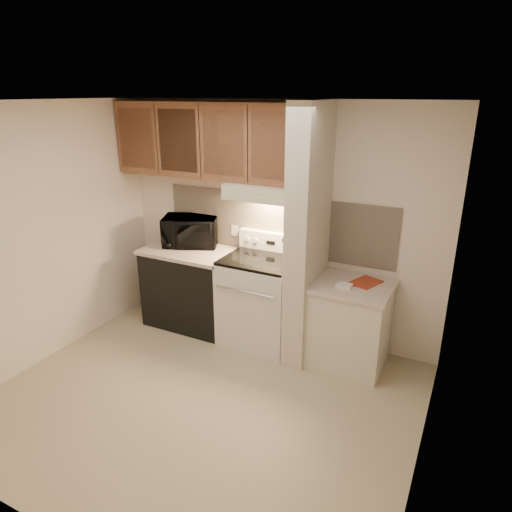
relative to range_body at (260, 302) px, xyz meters
The scene contains 50 objects.
floor 1.24m from the range_body, 90.00° to the right, with size 3.60×3.60×0.00m, color tan.
ceiling 2.34m from the range_body, 90.00° to the right, with size 3.60×3.60×0.00m, color white.
wall_back 0.86m from the range_body, 90.00° to the left, with size 3.60×0.02×2.50m, color #F5E4D0.
wall_left 2.28m from the range_body, 147.31° to the right, with size 0.02×3.00×2.50m, color #F5E4D0.
wall_right 2.28m from the range_body, 32.69° to the right, with size 0.02×3.00×2.50m, color #F5E4D0.
backsplash 0.84m from the range_body, 90.00° to the left, with size 2.60×0.02×0.63m, color beige.
range_body is the anchor object (origin of this frame).
oven_window 0.32m from the range_body, 90.00° to the right, with size 0.50×0.01×0.30m, color black.
oven_handle 0.44m from the range_body, 90.00° to the right, with size 0.02×0.02×0.65m, color silver.
cooktop 0.48m from the range_body, ahead, with size 0.74×0.64×0.03m, color black.
range_backguard 0.66m from the range_body, 90.00° to the left, with size 0.76×0.08×0.20m, color silver.
range_display 0.64m from the range_body, 90.00° to the left, with size 0.10×0.01×0.04m, color black.
range_knob_left_outer 0.70m from the range_body, 139.40° to the left, with size 0.05×0.05×0.02m, color silver.
range_knob_left_inner 0.66m from the range_body, 126.87° to the left, with size 0.05×0.05×0.02m, color silver.
range_knob_right_inner 0.66m from the range_body, 53.13° to the left, with size 0.05×0.05×0.02m, color silver.
range_knob_right_outer 0.70m from the range_body, 40.60° to the left, with size 0.05×0.05×0.02m, color silver.
dishwasher_front 0.88m from the range_body, behind, with size 1.00×0.63×0.87m, color black.
left_countertop 0.98m from the range_body, behind, with size 1.04×0.67×0.04m, color beige.
spoon_rest 1.14m from the range_body, behind, with size 0.23×0.07×0.02m, color black.
teal_jar 1.30m from the range_body, 168.98° to the left, with size 0.09×0.09×0.11m, color #266958.
outlet 0.86m from the range_body, 146.31° to the left, with size 0.08×0.01×0.12m, color beige.
microwave 1.15m from the range_body, behind, with size 0.60×0.41×0.33m, color black.
partition_pillar 0.94m from the range_body, ahead, with size 0.22×0.70×2.50m, color beige.
pillar_trim 0.93m from the range_body, ahead, with size 0.01×0.70×0.04m, color brown.
knife_strip 0.95m from the range_body, ahead, with size 0.02×0.42×0.04m, color black.
knife_blade_a 0.87m from the range_body, 28.36° to the right, with size 0.01×0.04×0.16m, color silver.
knife_handle_a 1.01m from the range_body, 29.05° to the right, with size 0.02×0.02×0.10m, color black.
knife_blade_b 0.85m from the range_body, 19.94° to the right, with size 0.01×0.04×0.18m, color silver.
knife_handle_b 0.99m from the range_body, 20.40° to the right, with size 0.02×0.02×0.10m, color black.
knife_blade_c 0.83m from the range_body, ahead, with size 0.01×0.04×0.20m, color silver.
knife_handle_c 0.99m from the range_body, 10.28° to the right, with size 0.02×0.02×0.10m, color black.
knife_blade_d 0.85m from the range_body, ahead, with size 0.01×0.04×0.16m, color silver.
knife_handle_d 0.99m from the range_body, ahead, with size 0.02×0.02×0.10m, color black.
knife_blade_e 0.85m from the range_body, 17.56° to the left, with size 0.01×0.04×0.18m, color silver.
knife_handle_e 0.99m from the range_body, 17.12° to the left, with size 0.02×0.02×0.10m, color black.
oven_mitt 0.83m from the range_body, 23.58° to the left, with size 0.03×0.11×0.26m, color gray.
right_cab_base 0.97m from the range_body, ahead, with size 0.70×0.60×0.81m, color beige.
right_countertop 1.04m from the range_body, ahead, with size 0.74×0.64×0.04m, color beige.
red_folder 1.14m from the range_body, ahead, with size 0.22×0.29×0.01m, color #A4371D.
white_box 1.01m from the range_body, ahead, with size 0.14×0.09×0.04m, color white.
range_hood 1.17m from the range_body, 90.00° to the left, with size 0.78×0.44×0.15m, color beige.
hood_lip 1.12m from the range_body, 90.00° to the right, with size 0.78×0.04×0.06m, color beige.
upper_cabinets 1.77m from the range_body, 166.16° to the left, with size 2.18×0.33×0.77m, color brown.
cab_door_a 2.22m from the range_body, behind, with size 0.46×0.01×0.63m, color brown.
cab_gap_a 2.04m from the range_body, behind, with size 0.01×0.01×0.73m, color black.
cab_door_b 1.89m from the range_body, behind, with size 0.46×0.01×0.63m, color brown.
cab_gap_b 1.77m from the range_body, behind, with size 0.01×0.01×0.73m, color black.
cab_door_c 1.68m from the range_body, behind, with size 0.46×0.01×0.63m, color brown.
cab_gap_c 1.63m from the range_body, behind, with size 0.01×0.01×0.73m, color black.
cab_door_d 1.63m from the range_body, ahead, with size 0.46×0.01×0.63m, color brown.
Camera 1 is at (1.93, -2.79, 2.57)m, focal length 32.00 mm.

